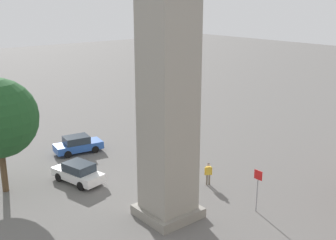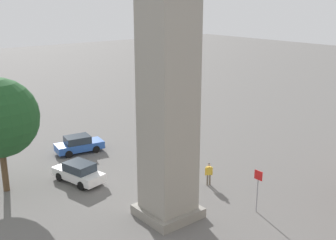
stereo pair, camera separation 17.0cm
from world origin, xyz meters
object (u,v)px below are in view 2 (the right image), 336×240
object	(u,v)px
car_white_side	(79,144)
car_black_far	(79,172)
pedestrian	(209,172)
road_sign	(258,184)

from	to	relation	value
car_white_side	car_black_far	size ratio (longest dim) A/B	0.99
car_black_far	pedestrian	size ratio (longest dim) A/B	2.60
car_white_side	road_sign	xyz separation A→B (m)	(16.77, 3.72, 1.14)
car_black_far	road_sign	xyz separation A→B (m)	(11.17, 6.64, 1.14)
pedestrian	road_sign	distance (m)	4.87
car_white_side	pedestrian	size ratio (longest dim) A/B	2.57
car_black_far	road_sign	world-z (taller)	road_sign
car_white_side	road_sign	distance (m)	17.21
car_white_side	pedestrian	bearing A→B (deg)	19.04
pedestrian	car_white_side	bearing A→B (deg)	-160.96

